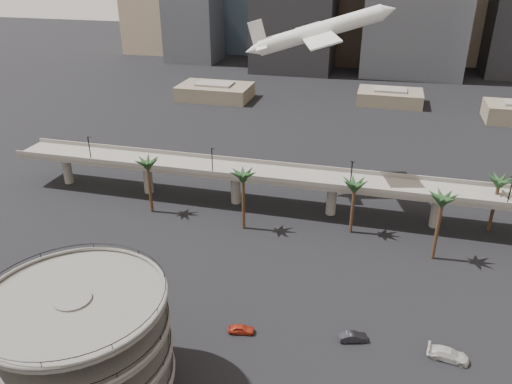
% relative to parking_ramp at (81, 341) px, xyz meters
% --- Properties ---
extents(parking_ramp, '(22.20, 22.20, 17.35)m').
position_rel_parking_ramp_xyz_m(parking_ramp, '(0.00, 0.00, 0.00)').
color(parking_ramp, '#52504C').
rests_on(parking_ramp, ground).
extents(overpass, '(130.00, 9.30, 14.70)m').
position_rel_parking_ramp_xyz_m(overpass, '(13.00, 59.00, -2.50)').
color(overpass, slate).
rests_on(overpass, ground).
extents(palm_trees, '(76.40, 18.40, 14.00)m').
position_rel_parking_ramp_xyz_m(palm_trees, '(24.58, 51.18, 1.46)').
color(palm_trees, '#432D1C').
rests_on(palm_trees, ground).
extents(low_buildings, '(135.00, 27.50, 6.80)m').
position_rel_parking_ramp_xyz_m(low_buildings, '(19.89, 146.30, -6.97)').
color(low_buildings, '#635949').
rests_on(low_buildings, ground).
extents(airborne_jet, '(32.55, 29.52, 12.12)m').
position_rel_parking_ramp_xyz_m(airborne_jet, '(17.68, 71.28, 27.41)').
color(airborne_jet, silver).
rests_on(airborne_jet, ground).
extents(car_a, '(4.24, 2.34, 1.37)m').
position_rel_parking_ramp_xyz_m(car_a, '(15.43, 16.98, -9.15)').
color(car_a, '#A92B18').
rests_on(car_a, ground).
extents(car_b, '(4.57, 2.69, 1.42)m').
position_rel_parking_ramp_xyz_m(car_b, '(32.18, 19.54, -9.12)').
color(car_b, '#222227').
rests_on(car_b, ground).
extents(car_c, '(6.03, 3.09, 1.68)m').
position_rel_parking_ramp_xyz_m(car_c, '(45.63, 19.20, -9.00)').
color(car_c, beige).
rests_on(car_c, ground).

